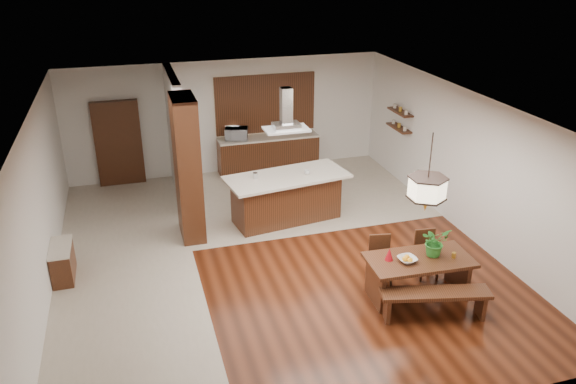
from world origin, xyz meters
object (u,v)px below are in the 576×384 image
object	(u,v)px
dining_chair_right	(427,255)
kitchen_island	(286,197)
hallway_console	(63,262)
microwave	(236,134)
dining_table	(418,268)
range_hood	(286,109)
dining_chair_left	(381,261)
pendant_lantern	(429,173)
island_cup	(307,172)
dining_bench	(434,304)
fruit_bowl	(407,260)
foliage_plant	(435,242)

from	to	relation	value
dining_chair_right	kitchen_island	distance (m)	3.36
hallway_console	microwave	bearing A→B (deg)	44.93
dining_table	range_hood	world-z (taller)	range_hood
dining_chair_left	pendant_lantern	world-z (taller)	pendant_lantern
dining_table	island_cup	world-z (taller)	island_cup
dining_table	pendant_lantern	distance (m)	1.71
dining_bench	island_cup	size ratio (longest dim) A/B	14.90
dining_table	hallway_console	bearing A→B (deg)	158.41
dining_chair_left	microwave	size ratio (longest dim) A/B	1.53
dining_table	dining_bench	size ratio (longest dim) A/B	1.03
dining_chair_left	pendant_lantern	bearing A→B (deg)	-43.78
dining_table	dining_chair_right	distance (m)	0.70
pendant_lantern	kitchen_island	size ratio (longest dim) A/B	0.49
fruit_bowl	island_cup	size ratio (longest dim) A/B	2.58
kitchen_island	fruit_bowl	bearing A→B (deg)	-81.04
island_cup	dining_chair_right	bearing A→B (deg)	-63.97
fruit_bowl	range_hood	world-z (taller)	range_hood
fruit_bowl	microwave	distance (m)	6.48
dining_table	range_hood	size ratio (longest dim) A/B	1.98
hallway_console	range_hood	size ratio (longest dim) A/B	0.98
microwave	dining_table	bearing A→B (deg)	-58.80
dining_chair_right	dining_chair_left	bearing A→B (deg)	-177.76
dining_chair_left	pendant_lantern	distance (m)	1.94
hallway_console	dining_table	size ratio (longest dim) A/B	0.49
dining_table	dining_bench	world-z (taller)	dining_table
fruit_bowl	dining_chair_left	bearing A→B (deg)	105.96
hallway_console	foliage_plant	world-z (taller)	foliage_plant
dining_table	foliage_plant	world-z (taller)	foliage_plant
hallway_console	microwave	distance (m)	5.68
dining_chair_left	island_cup	distance (m)	2.84
pendant_lantern	foliage_plant	world-z (taller)	pendant_lantern
hallway_console	fruit_bowl	distance (m)	6.00
dining_table	range_hood	xyz separation A→B (m)	(-1.31, 3.37, 1.93)
dining_chair_right	island_cup	bearing A→B (deg)	121.04
dining_bench	dining_chair_left	bearing A→B (deg)	107.78
dining_table	microwave	xyz separation A→B (m)	(-1.78, 6.25, 0.57)
dining_table	pendant_lantern	size ratio (longest dim) A/B	1.36
dining_bench	island_cup	bearing A→B (deg)	102.40
island_cup	microwave	bearing A→B (deg)	106.75
fruit_bowl	kitchen_island	world-z (taller)	kitchen_island
dining_bench	range_hood	world-z (taller)	range_hood
range_hood	kitchen_island	bearing A→B (deg)	-90.00
pendant_lantern	kitchen_island	world-z (taller)	pendant_lantern
hallway_console	dining_chair_right	size ratio (longest dim) A/B	1.02
dining_table	microwave	size ratio (longest dim) A/B	3.17
dining_bench	kitchen_island	bearing A→B (deg)	107.77
dining_table	fruit_bowl	world-z (taller)	fruit_bowl
pendant_lantern	range_hood	size ratio (longest dim) A/B	1.46
hallway_console	range_hood	world-z (taller)	range_hood
dining_table	dining_bench	xyz separation A→B (m)	(-0.03, -0.63, -0.29)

